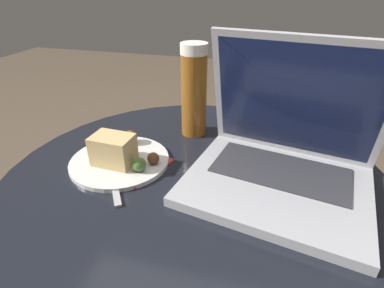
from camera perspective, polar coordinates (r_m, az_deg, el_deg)
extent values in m
cylinder|color=#9E9EA3|center=(0.75, 0.53, -21.88)|extent=(0.08, 0.08, 0.46)
cylinder|color=black|center=(0.59, 0.64, -7.09)|extent=(0.75, 0.75, 0.02)
cube|color=#B7332D|center=(0.64, -12.66, -3.10)|extent=(0.20, 0.17, 0.00)
cube|color=#B2B2B7|center=(0.57, 15.51, -7.65)|extent=(0.36, 0.31, 0.02)
cube|color=#333338|center=(0.59, 16.42, -4.81)|extent=(0.27, 0.16, 0.00)
cube|color=#B2B2B7|center=(0.59, 19.13, 7.78)|extent=(0.32, 0.13, 0.25)
cube|color=#19234C|center=(0.59, 19.08, 7.62)|extent=(0.30, 0.11, 0.22)
cylinder|color=brown|center=(0.71, 0.37, 9.14)|extent=(0.06, 0.06, 0.19)
cylinder|color=white|center=(0.68, 0.40, 17.74)|extent=(0.06, 0.06, 0.02)
cylinder|color=silver|center=(0.64, -13.56, -3.12)|extent=(0.20, 0.20, 0.01)
cube|color=#DBB775|center=(0.61, -14.77, -1.08)|extent=(0.08, 0.06, 0.06)
sphere|color=#4C6B33|center=(0.59, -10.06, -3.85)|extent=(0.03, 0.03, 0.03)
sphere|color=brown|center=(0.69, -11.62, 1.33)|extent=(0.03, 0.03, 0.03)
sphere|color=brown|center=(0.61, -7.38, -2.72)|extent=(0.02, 0.02, 0.02)
cube|color=#B2B2B7|center=(0.57, -14.49, -7.88)|extent=(0.07, 0.10, 0.01)
cube|color=#B2B2B7|center=(0.64, -15.21, -3.65)|extent=(0.05, 0.05, 0.01)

